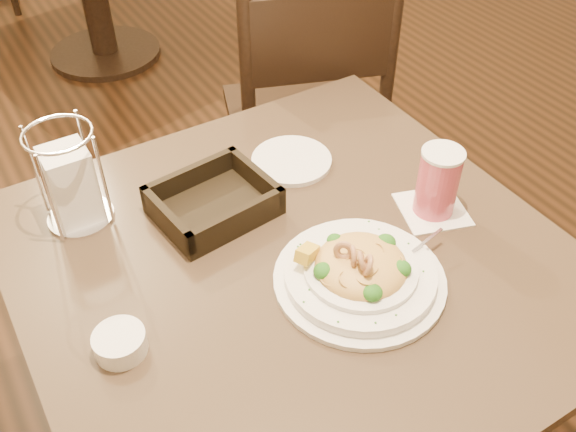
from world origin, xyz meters
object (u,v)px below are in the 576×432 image
main_table (293,337)px  dining_chair_near (306,116)px  drink_glass (438,182)px  butter_ramekin (120,343)px  bread_basket (214,203)px  napkin_caddy (71,183)px  side_plate (292,160)px  pasta_bowl (360,271)px

main_table → dining_chair_near: dining_chair_near is taller
drink_glass → butter_ramekin: bearing=-179.9°
bread_basket → napkin_caddy: napkin_caddy is taller
main_table → napkin_caddy: bearing=134.2°
bread_basket → side_plate: (0.20, 0.05, -0.02)m
drink_glass → butter_ramekin: size_ratio=1.88×
pasta_bowl → butter_ramekin: 0.39m
main_table → napkin_caddy: size_ratio=4.72×
dining_chair_near → drink_glass: (-0.15, -0.67, 0.29)m
dining_chair_near → napkin_caddy: size_ratio=4.88×
dining_chair_near → pasta_bowl: (-0.37, -0.74, 0.25)m
pasta_bowl → side_plate: bearing=77.5°
main_table → bread_basket: size_ratio=4.02×
dining_chair_near → butter_ramekin: bearing=61.4°
napkin_caddy → side_plate: size_ratio=1.17×
main_table → pasta_bowl: pasta_bowl is taller
bread_basket → pasta_bowl: bearing=-65.7°
main_table → pasta_bowl: 0.28m
main_table → drink_glass: (0.28, -0.03, 0.29)m
bread_basket → butter_ramekin: size_ratio=2.83×
pasta_bowl → bread_basket: (-0.13, 0.28, -0.01)m
drink_glass → napkin_caddy: bearing=150.5°
dining_chair_near → bread_basket: bearing=62.7°
bread_basket → main_table: bearing=-69.8°
pasta_bowl → butter_ramekin: pasta_bowl is taller
drink_glass → bread_basket: 0.41m
side_plate → butter_ramekin: (-0.46, -0.26, 0.01)m
main_table → napkin_caddy: (-0.28, 0.29, 0.31)m
pasta_bowl → side_plate: 0.34m
main_table → dining_chair_near: size_ratio=0.97×
bread_basket → side_plate: size_ratio=1.38×
side_plate → pasta_bowl: bearing=-102.5°
napkin_caddy → dining_chair_near: bearing=26.0°
napkin_caddy → butter_ramekin: napkin_caddy is taller
pasta_bowl → drink_glass: 0.24m
bread_basket → napkin_caddy: 0.25m
main_table → bread_basket: bearing=110.2°
napkin_caddy → butter_ramekin: (-0.04, -0.32, -0.06)m
drink_glass → bread_basket: (-0.35, 0.21, -0.05)m
pasta_bowl → main_table: bearing=120.5°
main_table → drink_glass: size_ratio=6.05×
pasta_bowl → butter_ramekin: size_ratio=3.99×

